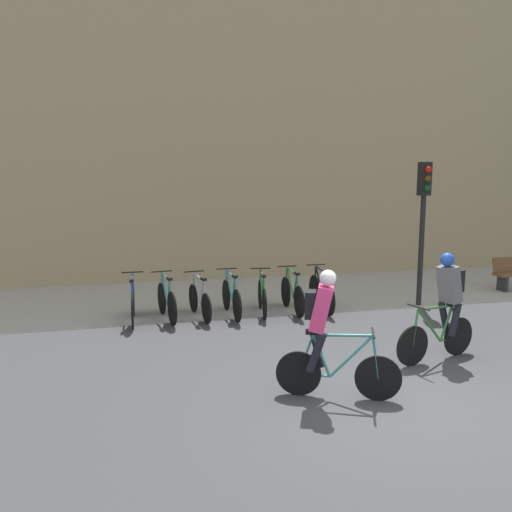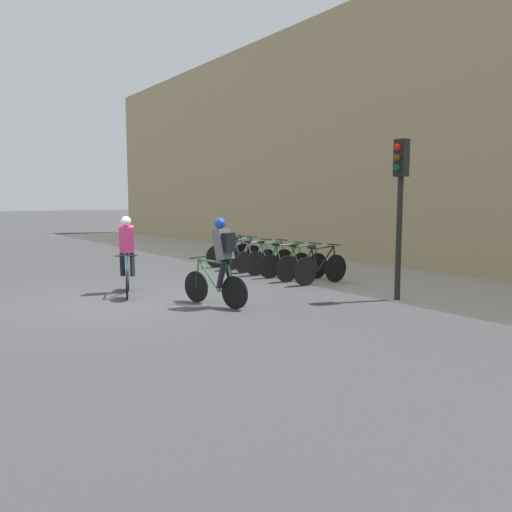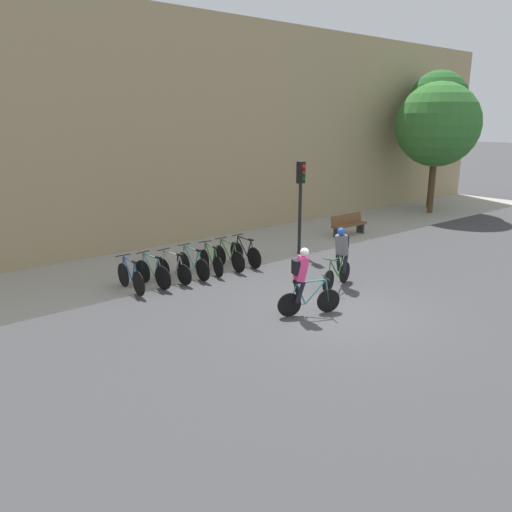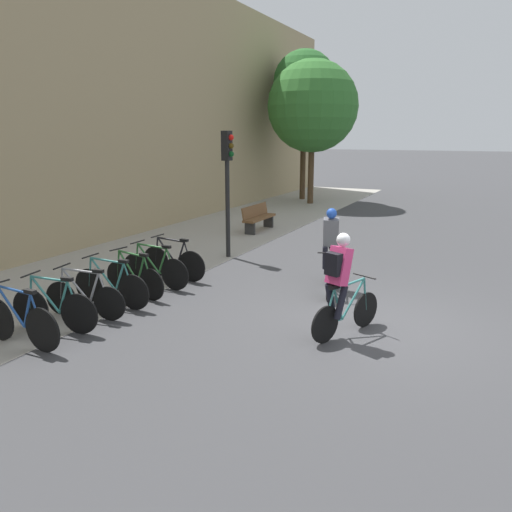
{
  "view_description": "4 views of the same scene",
  "coord_description": "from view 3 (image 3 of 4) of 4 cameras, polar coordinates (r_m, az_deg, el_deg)",
  "views": [
    {
      "loc": [
        -3.2,
        -5.64,
        2.87
      ],
      "look_at": [
        -0.99,
        3.51,
        1.49
      ],
      "focal_mm": 35.0,
      "sensor_mm": 36.0,
      "label": 1
    },
    {
      "loc": [
        9.9,
        -3.87,
        2.1
      ],
      "look_at": [
        0.76,
        2.84,
        0.83
      ],
      "focal_mm": 35.0,
      "sensor_mm": 36.0,
      "label": 2
    },
    {
      "loc": [
        -9.15,
        -7.96,
        4.78
      ],
      "look_at": [
        -0.82,
        2.2,
        1.16
      ],
      "focal_mm": 35.0,
      "sensor_mm": 36.0,
      "label": 3
    },
    {
      "loc": [
        -8.32,
        -1.73,
        3.26
      ],
      "look_at": [
        1.06,
        2.79,
        0.71
      ],
      "focal_mm": 35.0,
      "sensor_mm": 36.0,
      "label": 4
    }
  ],
  "objects": [
    {
      "name": "street_tree_1",
      "position": [
        29.34,
        20.13,
        16.29
      ],
      "size": [
        3.08,
        3.08,
        7.28
      ],
      "color": "#4C3823",
      "rests_on": "ground"
    },
    {
      "name": "ground",
      "position": [
        13.03,
        9.0,
        -6.32
      ],
      "size": [
        200.0,
        200.0,
        0.0
      ],
      "primitive_type": "plane",
      "color": "#3D3D3F"
    },
    {
      "name": "kerb_strip",
      "position": [
        17.97,
        -7.2,
        -0.15
      ],
      "size": [
        44.0,
        4.5,
        0.01
      ],
      "primitive_type": "cube",
      "color": "#A39E93",
      "rests_on": "ground"
    },
    {
      "name": "cyclist_grey",
      "position": [
        14.76,
        9.62,
        0.1
      ],
      "size": [
        1.65,
        0.61,
        1.76
      ],
      "color": "black",
      "rests_on": "ground"
    },
    {
      "name": "street_tree_0",
      "position": [
        27.62,
        20.06,
        13.91
      ],
      "size": [
        4.2,
        4.2,
        6.61
      ],
      "color": "#4C3823",
      "rests_on": "ground"
    },
    {
      "name": "parked_bike_2",
      "position": [
        15.3,
        -9.43,
        -1.5
      ],
      "size": [
        0.46,
        1.64,
        0.95
      ],
      "color": "black",
      "rests_on": "ground"
    },
    {
      "name": "parked_bike_4",
      "position": [
        16.0,
        -5.14,
        -0.58
      ],
      "size": [
        0.46,
        1.64,
        0.96
      ],
      "color": "black",
      "rests_on": "ground"
    },
    {
      "name": "parked_bike_3",
      "position": [
        15.64,
        -7.24,
        -0.97
      ],
      "size": [
        0.46,
        1.75,
        0.98
      ],
      "color": "black",
      "rests_on": "ground"
    },
    {
      "name": "parked_bike_6",
      "position": [
        16.79,
        -1.23,
        0.31
      ],
      "size": [
        0.46,
        1.73,
        0.99
      ],
      "color": "black",
      "rests_on": "ground"
    },
    {
      "name": "parked_bike_1",
      "position": [
        14.98,
        -11.73,
        -1.9
      ],
      "size": [
        0.46,
        1.65,
        0.99
      ],
      "color": "black",
      "rests_on": "ground"
    },
    {
      "name": "bench",
      "position": [
        21.55,
        10.51,
        3.6
      ],
      "size": [
        1.86,
        0.44,
        0.89
      ],
      "color": "brown",
      "rests_on": "ground"
    },
    {
      "name": "parked_bike_0",
      "position": [
        14.69,
        -14.13,
        -2.38
      ],
      "size": [
        0.46,
        1.73,
        0.99
      ],
      "color": "black",
      "rests_on": "ground"
    },
    {
      "name": "building_facade",
      "position": [
        19.54,
        -11.77,
        13.87
      ],
      "size": [
        44.0,
        0.6,
        8.74
      ],
      "primitive_type": "cube",
      "color": "tan",
      "rests_on": "ground"
    },
    {
      "name": "parked_bike_5",
      "position": [
        16.39,
        -3.13,
        -0.11
      ],
      "size": [
        0.46,
        1.74,
        0.98
      ],
      "color": "black",
      "rests_on": "ground"
    },
    {
      "name": "traffic_light_pole",
      "position": [
        17.9,
        5.13,
        7.46
      ],
      "size": [
        0.26,
        0.3,
        3.35
      ],
      "color": "black",
      "rests_on": "ground"
    },
    {
      "name": "cyclist_pink",
      "position": [
        12.41,
        5.39,
        -2.68
      ],
      "size": [
        1.55,
        0.74,
        1.75
      ],
      "color": "black",
      "rests_on": "ground"
    }
  ]
}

